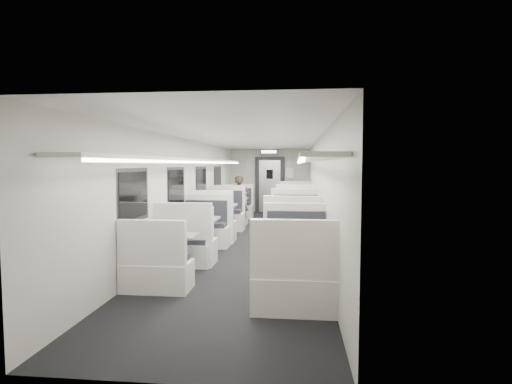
% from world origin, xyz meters
% --- Properties ---
extents(room, '(3.24, 12.24, 2.64)m').
position_xyz_m(room, '(0.00, 0.00, 1.20)').
color(room, black).
rests_on(room, ground).
extents(booth_left_a, '(1.05, 2.12, 1.14)m').
position_xyz_m(booth_left_a, '(-1.00, 3.59, 0.38)').
color(booth_left_a, silver).
rests_on(booth_left_a, room).
extents(booth_left_b, '(1.13, 2.29, 1.23)m').
position_xyz_m(booth_left_b, '(-1.00, 0.92, 0.41)').
color(booth_left_b, silver).
rests_on(booth_left_b, room).
extents(booth_left_c, '(1.06, 2.15, 1.15)m').
position_xyz_m(booth_left_c, '(-1.00, -1.28, 0.38)').
color(booth_left_c, silver).
rests_on(booth_left_c, room).
extents(booth_left_d, '(0.97, 1.97, 1.05)m').
position_xyz_m(booth_left_d, '(-1.00, -2.87, 0.35)').
color(booth_left_d, silver).
rests_on(booth_left_d, room).
extents(booth_right_a, '(1.15, 2.33, 1.25)m').
position_xyz_m(booth_right_a, '(1.00, 3.31, 0.42)').
color(booth_right_a, silver).
rests_on(booth_right_a, room).
extents(booth_right_b, '(0.97, 1.96, 1.05)m').
position_xyz_m(booth_right_b, '(1.00, 0.99, 0.35)').
color(booth_right_b, silver).
rests_on(booth_right_b, room).
extents(booth_right_c, '(1.16, 2.36, 1.26)m').
position_xyz_m(booth_right_c, '(1.00, -0.88, 0.42)').
color(booth_right_c, silver).
rests_on(booth_right_c, room).
extents(booth_right_d, '(1.08, 2.20, 1.17)m').
position_xyz_m(booth_right_d, '(1.00, -3.40, 0.39)').
color(booth_right_d, silver).
rests_on(booth_right_d, room).
extents(passenger, '(0.58, 0.40, 1.55)m').
position_xyz_m(passenger, '(-0.64, 2.27, 0.77)').
color(passenger, black).
rests_on(passenger, room).
extents(window_a, '(0.02, 1.18, 0.84)m').
position_xyz_m(window_a, '(-1.49, 3.40, 1.35)').
color(window_a, black).
rests_on(window_a, room).
extents(window_b, '(0.02, 1.18, 0.84)m').
position_xyz_m(window_b, '(-1.49, 1.20, 1.35)').
color(window_b, black).
rests_on(window_b, room).
extents(window_c, '(0.02, 1.18, 0.84)m').
position_xyz_m(window_c, '(-1.49, -1.00, 1.35)').
color(window_c, black).
rests_on(window_c, room).
extents(window_d, '(0.02, 1.18, 0.84)m').
position_xyz_m(window_d, '(-1.49, -3.20, 1.35)').
color(window_d, black).
rests_on(window_d, room).
extents(luggage_rack_left, '(0.46, 10.40, 0.09)m').
position_xyz_m(luggage_rack_left, '(-1.24, -0.30, 1.92)').
color(luggage_rack_left, silver).
rests_on(luggage_rack_left, room).
extents(luggage_rack_right, '(0.46, 10.40, 0.09)m').
position_xyz_m(luggage_rack_right, '(1.24, -0.30, 1.92)').
color(luggage_rack_right, silver).
rests_on(luggage_rack_right, room).
extents(vestibule_door, '(1.10, 0.13, 2.10)m').
position_xyz_m(vestibule_door, '(0.00, 5.93, 1.04)').
color(vestibule_door, black).
rests_on(vestibule_door, room).
extents(exit_sign, '(0.62, 0.12, 0.16)m').
position_xyz_m(exit_sign, '(0.00, 5.44, 2.28)').
color(exit_sign, black).
rests_on(exit_sign, room).
extents(wall_notice, '(0.32, 0.02, 0.40)m').
position_xyz_m(wall_notice, '(0.75, 5.92, 1.50)').
color(wall_notice, white).
rests_on(wall_notice, room).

